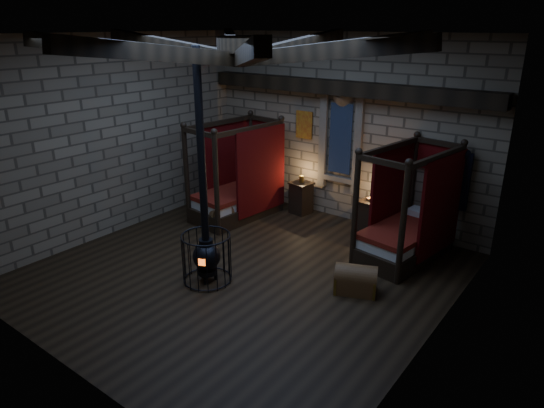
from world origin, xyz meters
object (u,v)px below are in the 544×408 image
Objects in this scene: trunk_left at (216,212)px; bed_left at (239,193)px; bed_right at (407,230)px; trunk_right at (356,280)px; stove at (206,252)px.

bed_left is at bearing 106.99° from trunk_left.
bed_right reaches higher than trunk_right.
trunk_right is (-0.12, -1.85, -0.31)m from bed_right.
trunk_right is at bearing 4.46° from stove.
trunk_left is 4.08m from trunk_right.
trunk_left is (-4.13, -1.09, -0.26)m from bed_right.
stove reaches higher than bed_right.
bed_left is 2.22× the size of trunk_left.
bed_left reaches higher than bed_right.
bed_left is 3.21m from stove.
trunk_right is at bearing -85.38° from bed_right.
trunk_left is at bearing 146.49° from trunk_right.
trunk_left is at bearing 105.92° from stove.
stove is (1.63, -2.76, 0.02)m from bed_left.
bed_right is at bearing 36.78° from trunk_left.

